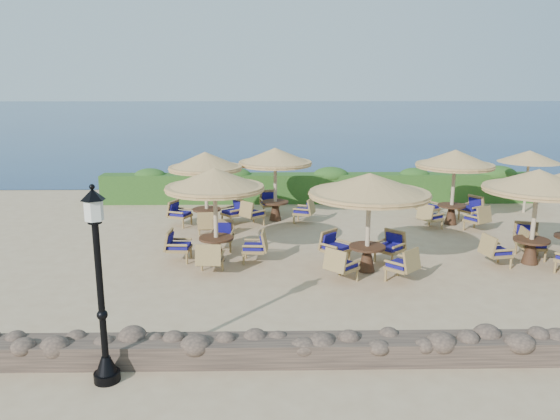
{
  "coord_description": "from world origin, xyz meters",
  "views": [
    {
      "loc": [
        -2.04,
        -15.17,
        4.93
      ],
      "look_at": [
        -1.75,
        0.24,
        1.3
      ],
      "focal_mm": 35.0,
      "sensor_mm": 36.0,
      "label": 1
    }
  ],
  "objects_px": {
    "cafe_set_0": "(215,199)",
    "cafe_set_5": "(454,174)",
    "lamp_post": "(101,295)",
    "extra_parasol": "(529,157)",
    "cafe_set_1": "(369,201)",
    "cafe_set_4": "(275,170)",
    "cafe_set_3": "(206,176)",
    "cafe_set_2": "(537,196)"
  },
  "relations": [
    {
      "from": "lamp_post",
      "to": "cafe_set_3",
      "type": "distance_m",
      "value": 9.83
    },
    {
      "from": "cafe_set_2",
      "to": "cafe_set_3",
      "type": "xyz_separation_m",
      "value": [
        -9.37,
        3.89,
        -0.1
      ]
    },
    {
      "from": "extra_parasol",
      "to": "cafe_set_2",
      "type": "xyz_separation_m",
      "value": [
        -2.63,
        -6.08,
        -0.24
      ]
    },
    {
      "from": "cafe_set_3",
      "to": "cafe_set_0",
      "type": "bearing_deg",
      "value": -79.45
    },
    {
      "from": "lamp_post",
      "to": "cafe_set_0",
      "type": "distance_m",
      "value": 6.41
    },
    {
      "from": "extra_parasol",
      "to": "cafe_set_5",
      "type": "bearing_deg",
      "value": -152.78
    },
    {
      "from": "cafe_set_1",
      "to": "cafe_set_5",
      "type": "relative_size",
      "value": 1.16
    },
    {
      "from": "cafe_set_4",
      "to": "cafe_set_5",
      "type": "distance_m",
      "value": 6.25
    },
    {
      "from": "cafe_set_0",
      "to": "cafe_set_5",
      "type": "bearing_deg",
      "value": 26.56
    },
    {
      "from": "cafe_set_2",
      "to": "cafe_set_4",
      "type": "bearing_deg",
      "value": 144.53
    },
    {
      "from": "cafe_set_2",
      "to": "cafe_set_1",
      "type": "bearing_deg",
      "value": -173.36
    },
    {
      "from": "extra_parasol",
      "to": "cafe_set_5",
      "type": "relative_size",
      "value": 0.88
    },
    {
      "from": "lamp_post",
      "to": "extra_parasol",
      "type": "distance_m",
      "value": 17.41
    },
    {
      "from": "cafe_set_0",
      "to": "cafe_set_1",
      "type": "xyz_separation_m",
      "value": [
        4.07,
        -0.9,
        0.1
      ]
    },
    {
      "from": "extra_parasol",
      "to": "cafe_set_5",
      "type": "height_order",
      "value": "cafe_set_5"
    },
    {
      "from": "extra_parasol",
      "to": "cafe_set_2",
      "type": "distance_m",
      "value": 6.63
    },
    {
      "from": "extra_parasol",
      "to": "cafe_set_5",
      "type": "distance_m",
      "value": 3.88
    },
    {
      "from": "cafe_set_1",
      "to": "cafe_set_3",
      "type": "xyz_separation_m",
      "value": [
        -4.73,
        4.43,
        -0.08
      ]
    },
    {
      "from": "cafe_set_4",
      "to": "cafe_set_0",
      "type": "bearing_deg",
      "value": -110.11
    },
    {
      "from": "cafe_set_0",
      "to": "cafe_set_3",
      "type": "bearing_deg",
      "value": 100.55
    },
    {
      "from": "lamp_post",
      "to": "cafe_set_0",
      "type": "relative_size",
      "value": 1.17
    },
    {
      "from": "cafe_set_1",
      "to": "cafe_set_3",
      "type": "height_order",
      "value": "same"
    },
    {
      "from": "cafe_set_3",
      "to": "extra_parasol",
      "type": "bearing_deg",
      "value": 10.35
    },
    {
      "from": "extra_parasol",
      "to": "cafe_set_1",
      "type": "distance_m",
      "value": 9.84
    },
    {
      "from": "cafe_set_2",
      "to": "cafe_set_5",
      "type": "relative_size",
      "value": 1.05
    },
    {
      "from": "lamp_post",
      "to": "cafe_set_5",
      "type": "relative_size",
      "value": 1.21
    },
    {
      "from": "extra_parasol",
      "to": "cafe_set_2",
      "type": "height_order",
      "value": "cafe_set_2"
    },
    {
      "from": "lamp_post",
      "to": "extra_parasol",
      "type": "relative_size",
      "value": 1.38
    },
    {
      "from": "lamp_post",
      "to": "cafe_set_5",
      "type": "distance_m",
      "value": 13.74
    },
    {
      "from": "cafe_set_1",
      "to": "cafe_set_3",
      "type": "distance_m",
      "value": 6.48
    },
    {
      "from": "cafe_set_0",
      "to": "cafe_set_5",
      "type": "height_order",
      "value": "same"
    },
    {
      "from": "cafe_set_1",
      "to": "cafe_set_4",
      "type": "height_order",
      "value": "same"
    },
    {
      "from": "cafe_set_3",
      "to": "cafe_set_5",
      "type": "xyz_separation_m",
      "value": [
        8.57,
        0.43,
        -0.04
      ]
    },
    {
      "from": "cafe_set_0",
      "to": "cafe_set_5",
      "type": "xyz_separation_m",
      "value": [
        7.91,
        3.95,
        -0.01
      ]
    },
    {
      "from": "cafe_set_1",
      "to": "cafe_set_5",
      "type": "xyz_separation_m",
      "value": [
        3.84,
        4.86,
        -0.12
      ]
    },
    {
      "from": "lamp_post",
      "to": "cafe_set_4",
      "type": "distance_m",
      "value": 11.31
    },
    {
      "from": "cafe_set_3",
      "to": "cafe_set_4",
      "type": "relative_size",
      "value": 0.99
    },
    {
      "from": "cafe_set_0",
      "to": "cafe_set_4",
      "type": "relative_size",
      "value": 1.03
    },
    {
      "from": "lamp_post",
      "to": "cafe_set_2",
      "type": "height_order",
      "value": "lamp_post"
    },
    {
      "from": "extra_parasol",
      "to": "cafe_set_1",
      "type": "height_order",
      "value": "cafe_set_1"
    },
    {
      "from": "lamp_post",
      "to": "cafe_set_5",
      "type": "xyz_separation_m",
      "value": [
        9.17,
        10.24,
        0.24
      ]
    },
    {
      "from": "cafe_set_2",
      "to": "cafe_set_0",
      "type": "bearing_deg",
      "value": 177.61
    }
  ]
}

